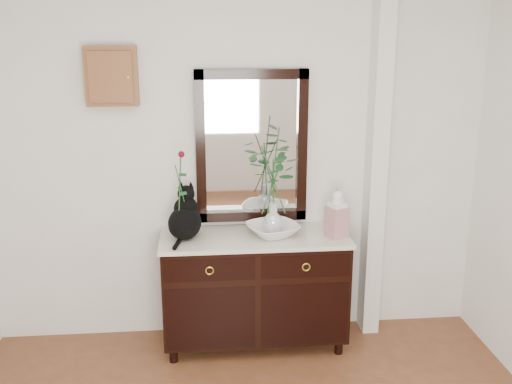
{
  "coord_description": "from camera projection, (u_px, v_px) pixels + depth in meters",
  "views": [
    {
      "loc": [
        -0.26,
        -2.23,
        2.3
      ],
      "look_at": [
        0.1,
        1.63,
        1.2
      ],
      "focal_mm": 42.0,
      "sensor_mm": 36.0,
      "label": 1
    }
  ],
  "objects": [
    {
      "name": "wall_mirror",
      "position": [
        252.0,
        147.0,
        4.28
      ],
      "size": [
        0.8,
        0.06,
        1.1
      ],
      "color": "black",
      "rests_on": "wall_back"
    },
    {
      "name": "wall_back",
      "position": [
        238.0,
        159.0,
        4.31
      ],
      "size": [
        3.6,
        0.04,
        2.7
      ],
      "primitive_type": "cube",
      "color": "white",
      "rests_on": "ground"
    },
    {
      "name": "cat",
      "position": [
        184.0,
        213.0,
        4.12
      ],
      "size": [
        0.32,
        0.37,
        0.37
      ],
      "primitive_type": null,
      "rotation": [
        0.0,
        0.0,
        -0.2
      ],
      "color": "black",
      "rests_on": "sideboard"
    },
    {
      "name": "pilaster",
      "position": [
        376.0,
        159.0,
        4.32
      ],
      "size": [
        0.12,
        0.2,
        2.7
      ],
      "primitive_type": "cube",
      "color": "white",
      "rests_on": "ground"
    },
    {
      "name": "sideboard",
      "position": [
        255.0,
        285.0,
        4.32
      ],
      "size": [
        1.33,
        0.52,
        0.82
      ],
      "color": "black",
      "rests_on": "ground"
    },
    {
      "name": "ginger_jar",
      "position": [
        337.0,
        213.0,
        4.16
      ],
      "size": [
        0.17,
        0.17,
        0.35
      ],
      "primitive_type": null,
      "rotation": [
        0.0,
        0.0,
        0.42
      ],
      "color": "white",
      "rests_on": "sideboard"
    },
    {
      "name": "vase_branches",
      "position": [
        273.0,
        180.0,
        4.11
      ],
      "size": [
        0.42,
        0.42,
        0.76
      ],
      "primitive_type": null,
      "rotation": [
        0.0,
        0.0,
        0.17
      ],
      "color": "silver",
      "rests_on": "lotus_bowl"
    },
    {
      "name": "bud_vase_rose",
      "position": [
        180.0,
        195.0,
        4.06
      ],
      "size": [
        0.09,
        0.09,
        0.64
      ],
      "primitive_type": null,
      "rotation": [
        0.0,
        0.0,
        0.16
      ],
      "color": "#2D6E2E",
      "rests_on": "sideboard"
    },
    {
      "name": "key_cabinet",
      "position": [
        112.0,
        76.0,
        4.03
      ],
      "size": [
        0.35,
        0.1,
        0.4
      ],
      "primitive_type": "cube",
      "color": "brown",
      "rests_on": "wall_back"
    },
    {
      "name": "lotus_bowl",
      "position": [
        273.0,
        230.0,
        4.21
      ],
      "size": [
        0.46,
        0.46,
        0.09
      ],
      "primitive_type": "imported",
      "rotation": [
        0.0,
        0.0,
        0.38
      ],
      "color": "white",
      "rests_on": "sideboard"
    }
  ]
}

